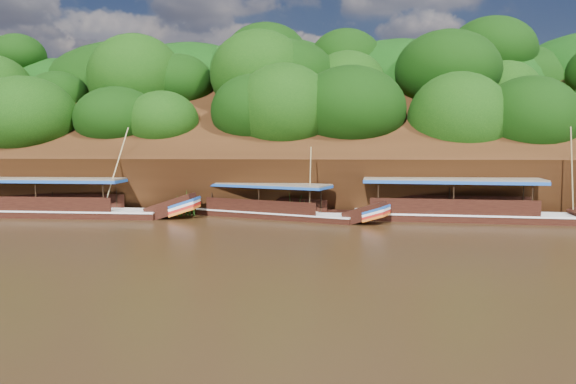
# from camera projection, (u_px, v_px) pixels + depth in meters

# --- Properties ---
(ground) EXTENTS (160.00, 160.00, 0.00)m
(ground) POSITION_uv_depth(u_px,v_px,m) (275.00, 242.00, 27.36)
(ground) COLOR black
(ground) RESTS_ON ground
(riverbank) EXTENTS (120.00, 30.06, 19.40)m
(riverbank) POSITION_uv_depth(u_px,v_px,m) (296.00, 174.00, 49.77)
(riverbank) COLOR black
(riverbank) RESTS_ON ground
(boat_0) EXTENTS (16.26, 4.00, 6.18)m
(boat_0) POSITION_uv_depth(u_px,v_px,m) (479.00, 212.00, 34.23)
(boat_0) COLOR black
(boat_0) RESTS_ON ground
(boat_1) EXTENTS (12.42, 6.37, 4.94)m
(boat_1) POSITION_uv_depth(u_px,v_px,m) (284.00, 211.00, 35.46)
(boat_1) COLOR black
(boat_1) RESTS_ON ground
(boat_2) EXTENTS (16.11, 3.00, 6.21)m
(boat_2) POSITION_uv_depth(u_px,v_px,m) (69.00, 208.00, 36.18)
(boat_2) COLOR black
(boat_2) RESTS_ON ground
(reeds) EXTENTS (50.46, 2.53, 2.09)m
(reeds) POSITION_uv_depth(u_px,v_px,m) (220.00, 201.00, 37.09)
(reeds) COLOR #29681A
(reeds) RESTS_ON ground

